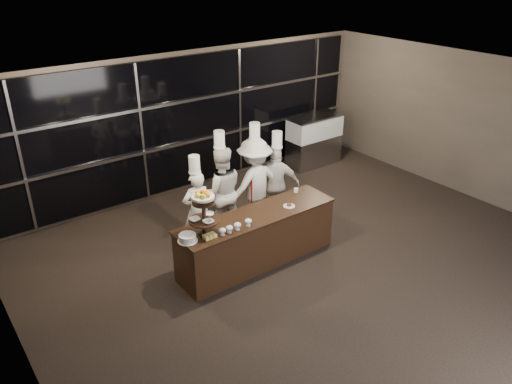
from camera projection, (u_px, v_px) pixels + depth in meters
room at (369, 209)px, 7.10m from camera, size 10.00×10.00×10.00m
window_wall at (193, 122)px, 10.65m from camera, size 8.60×0.10×2.80m
buffet_counter at (257, 238)px, 8.36m from camera, size 2.84×0.74×0.92m
display_stand at (204, 209)px, 7.44m from camera, size 0.48×0.48×0.74m
compotes at (235, 226)px, 7.64m from camera, size 0.59×0.11×0.12m
layer_cake at (187, 238)px, 7.38m from camera, size 0.30×0.30×0.11m
pastry_squares at (210, 236)px, 7.48m from camera, size 0.20×0.13×0.05m
small_plate at (289, 206)px, 8.40m from camera, size 0.20×0.20×0.05m
chef_cup at (296, 190)px, 8.89m from camera, size 0.08×0.08×0.07m
display_case at (314, 138)px, 12.15m from camera, size 1.38×0.60×1.24m
chef_a at (197, 208)px, 8.70m from camera, size 0.55×0.39×1.74m
chef_b at (221, 191)px, 9.06m from camera, size 1.02×0.91×2.02m
chef_c at (255, 183)px, 9.30m from camera, size 1.16×0.69×2.07m
chef_d at (276, 184)px, 9.54m from camera, size 0.96×0.81×1.83m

